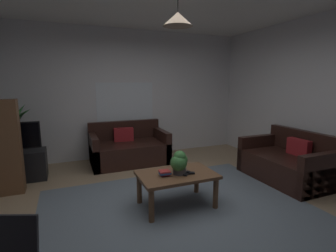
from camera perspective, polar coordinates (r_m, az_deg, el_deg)
name	(u,v)px	position (r m, az deg, el deg)	size (l,w,h in m)	color
floor	(177,208)	(3.51, 1.95, -18.11)	(5.29, 5.22, 0.02)	#9E8466
rug	(183,214)	(3.35, 3.45, -19.37)	(3.44, 2.87, 0.01)	slate
wall_back	(128,94)	(5.62, -9.18, 7.13)	(5.41, 0.06, 2.75)	silver
wall_right	(326,99)	(4.87, 32.29, 5.29)	(0.06, 5.22, 2.75)	silver
window_pane	(125,105)	(5.59, -9.63, 4.64)	(1.24, 0.01, 0.99)	white
couch_under_window	(129,150)	(5.24, -8.88, -5.30)	(1.52, 0.90, 0.82)	black
couch_right_side	(287,164)	(4.75, 25.45, -7.78)	(0.90, 1.42, 0.82)	black
coffee_table	(177,179)	(3.40, 2.00, -11.87)	(1.01, 0.64, 0.45)	brown
book_on_table_0	(165,175)	(3.29, -0.65, -10.98)	(0.11, 0.08, 0.03)	#B22D2D
book_on_table_1	(165,173)	(3.27, -0.67, -10.66)	(0.15, 0.10, 0.02)	#2D4C8C
book_on_table_2	(165,171)	(3.27, -0.79, -10.24)	(0.14, 0.12, 0.02)	#B22D2D
remote_on_table_0	(189,173)	(3.36, 4.71, -10.62)	(0.05, 0.16, 0.02)	black
remote_on_table_1	(187,173)	(3.35, 4.28, -10.69)	(0.05, 0.16, 0.02)	black
potted_plant_on_table	(180,162)	(3.29, 2.63, -8.17)	(0.23, 0.22, 0.31)	#4C4C51
tv_stand	(17,166)	(4.95, -31.05, -7.83)	(0.90, 0.44, 0.50)	black
tv	(14,137)	(4.82, -31.63, -2.17)	(0.79, 0.16, 0.50)	black
potted_palm_corner	(13,140)	(5.34, -31.71, -2.64)	(0.85, 0.85, 1.28)	#4C4C51
pendant_lamp	(178,19)	(3.24, 2.23, 23.11)	(0.36, 0.36, 0.45)	black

